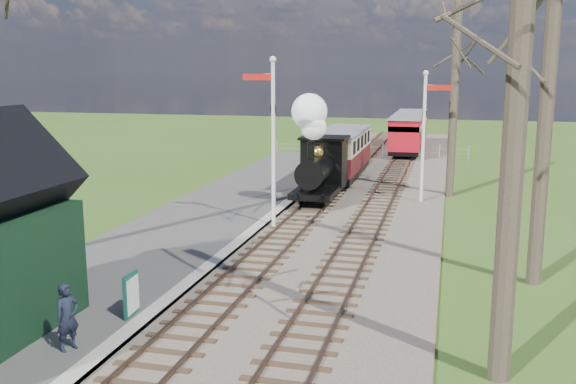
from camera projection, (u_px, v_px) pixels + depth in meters
name	position (u px, v px, depth m)	size (l,w,h in m)	color
distant_hills	(407.00, 267.00, 72.07)	(114.40, 48.00, 22.02)	#385B23
ballast_bed	(352.00, 199.00, 28.67)	(8.00, 60.00, 0.10)	brown
track_near	(324.00, 197.00, 28.97)	(1.60, 60.00, 0.15)	brown
track_far	(382.00, 199.00, 28.35)	(1.60, 60.00, 0.15)	brown
platform	(180.00, 236.00, 22.20)	(5.00, 44.00, 0.20)	#474442
coping_strip	(244.00, 240.00, 21.65)	(0.40, 44.00, 0.21)	#B2AD9E
semaphore_near	(271.00, 131.00, 22.78)	(1.22, 0.24, 6.22)	silver
semaphore_far	(426.00, 127.00, 27.30)	(1.22, 0.24, 5.72)	silver
bare_trees	(288.00, 92.00, 16.36)	(15.51, 22.39, 12.00)	#382D23
fence_line	(369.00, 149.00, 42.14)	(12.60, 0.08, 1.00)	slate
locomotive	(318.00, 156.00, 27.38)	(1.85, 4.32, 4.63)	black
coach	(342.00, 151.00, 33.25)	(2.16, 7.40, 2.27)	black
red_carriage_a	(406.00, 135.00, 42.17)	(2.06, 5.11, 2.17)	black
red_carriage_b	(411.00, 127.00, 47.41)	(2.06, 5.11, 2.17)	black
sign_board	(131.00, 295.00, 14.69)	(0.13, 0.69, 1.00)	#104B3A
person	(67.00, 317.00, 12.86)	(0.51, 0.33, 1.40)	#1A1E30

